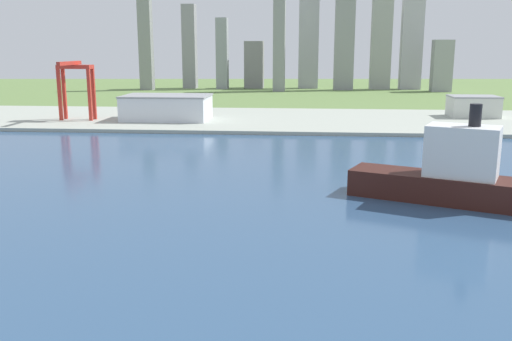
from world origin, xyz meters
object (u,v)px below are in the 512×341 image
object	(u,v)px
warehouse_main	(167,107)
warehouse_annex	(473,106)
port_crane_red	(75,78)
cargo_ship	(451,175)

from	to	relation	value
warehouse_main	warehouse_annex	xyz separation A→B (m)	(229.42, 37.83, -0.99)
port_crane_red	warehouse_main	world-z (taller)	port_crane_red
cargo_ship	warehouse_main	xyz separation A→B (m)	(-153.99, 204.45, 1.39)
port_crane_red	cargo_ship	bearing A→B (deg)	-41.89
cargo_ship	warehouse_annex	xyz separation A→B (m)	(75.43, 242.27, 0.40)
cargo_ship	warehouse_main	size ratio (longest dim) A/B	1.09
warehouse_main	warehouse_annex	distance (m)	232.52
cargo_ship	warehouse_annex	world-z (taller)	cargo_ship
warehouse_main	warehouse_annex	world-z (taller)	warehouse_main
warehouse_main	cargo_ship	bearing A→B (deg)	-53.01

